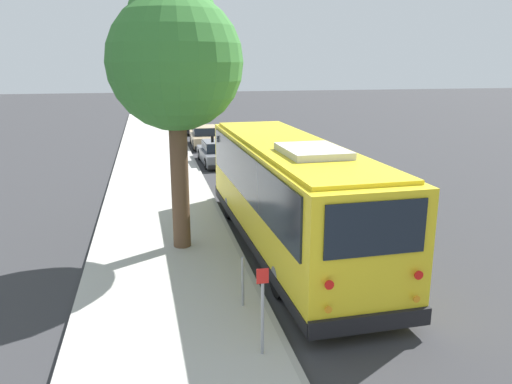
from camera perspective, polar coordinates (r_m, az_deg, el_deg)
ground_plane at (r=14.45m, az=5.80°, el=-7.07°), size 160.00×160.00×0.00m
sidewalk_slab at (r=13.79m, az=-10.46°, el=-8.01°), size 80.00×4.09×0.15m
curb_strip at (r=13.98m, az=-1.70°, el=-7.43°), size 80.00×0.14×0.15m
shuttle_bus at (r=14.40m, az=3.73°, el=0.31°), size 11.07×3.02×3.31m
parked_sedan_gray at (r=26.88m, az=-4.38°, el=4.44°), size 4.21×1.89×1.26m
parked_sedan_tan at (r=32.60m, az=-5.87°, el=6.28°), size 4.51×1.85×1.32m
parked_sedan_black at (r=39.41m, az=-7.13°, el=7.70°), size 4.39×1.75×1.33m
street_tree at (r=13.91m, az=-9.29°, el=15.26°), size 3.63×3.63×7.53m
sign_post_near at (r=9.19m, az=0.75°, el=-13.40°), size 0.06×0.22×1.67m
sign_post_far at (r=10.99m, az=-1.51°, el=-10.18°), size 0.06×0.06×1.13m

